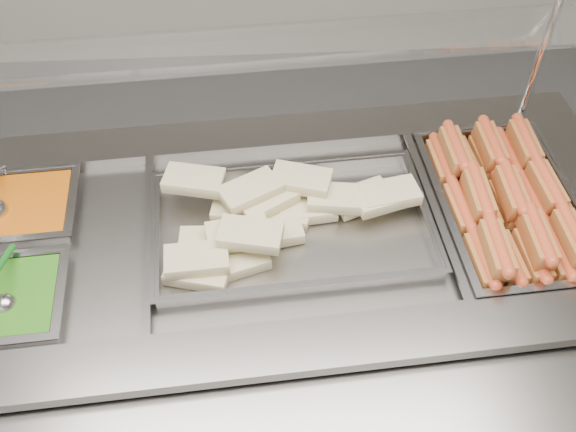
{
  "coord_description": "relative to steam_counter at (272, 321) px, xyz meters",
  "views": [
    {
      "loc": [
        0.06,
        -0.82,
        2.27
      ],
      "look_at": [
        0.12,
        0.31,
        0.99
      ],
      "focal_mm": 40.0,
      "sensor_mm": 36.0,
      "label": 1
    }
  ],
  "objects": [
    {
      "name": "pan_hotdogs",
      "position": [
        0.67,
        0.05,
        0.44
      ],
      "size": [
        0.41,
        0.62,
        0.11
      ],
      "color": "gray",
      "rests_on": "steam_counter"
    },
    {
      "name": "serving_spoon",
      "position": [
        -0.65,
        -0.21,
        0.49
      ],
      "size": [
        0.06,
        0.2,
        0.14
      ],
      "color": "#AEAFB3",
      "rests_on": "pan_peas"
    },
    {
      "name": "tray_rail",
      "position": [
        0.04,
        -0.55,
        0.43
      ],
      "size": [
        1.95,
        0.54,
        0.06
      ],
      "color": "slate",
      "rests_on": "steam_counter"
    },
    {
      "name": "tortilla_wraps",
      "position": [
        0.02,
        0.01,
        0.5
      ],
      "size": [
        0.71,
        0.39,
        0.1
      ],
      "color": "beige",
      "rests_on": "pan_wraps"
    },
    {
      "name": "steam_counter",
      "position": [
        0.0,
        0.0,
        0.0
      ],
      "size": [
        2.08,
        1.04,
        0.97
      ],
      "color": "gray",
      "rests_on": "ground"
    },
    {
      "name": "pan_wraps",
      "position": [
        0.06,
        0.0,
        0.46
      ],
      "size": [
        0.76,
        0.48,
        0.08
      ],
      "color": "gray",
      "rests_on": "steam_counter"
    },
    {
      "name": "pan_beans",
      "position": [
        -0.7,
        0.1,
        0.44
      ],
      "size": [
        0.34,
        0.28,
        0.11
      ],
      "color": "gray",
      "rests_on": "steam_counter"
    },
    {
      "name": "sneeze_guard",
      "position": [
        -0.02,
        0.23,
        0.87
      ],
      "size": [
        1.79,
        0.44,
        0.47
      ],
      "color": "silver",
      "rests_on": "steam_counter"
    },
    {
      "name": "hotdogs_in_buns",
      "position": [
        0.67,
        0.05,
        0.49
      ],
      "size": [
        0.36,
        0.57,
        0.13
      ],
      "color": "#994F20",
      "rests_on": "pan_hotdogs"
    }
  ]
}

